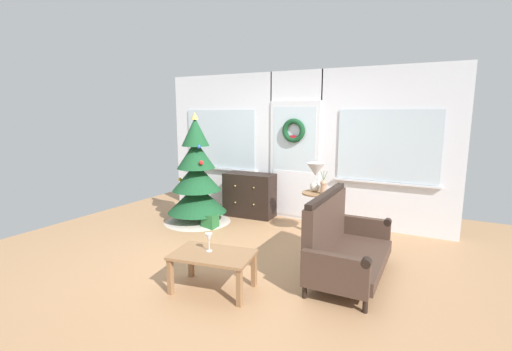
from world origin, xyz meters
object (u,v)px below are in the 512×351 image
(side_table, at_px, (318,205))
(flower_vase, at_px, (323,186))
(gift_box, at_px, (210,221))
(christmas_tree, at_px, (197,182))
(wine_glass, at_px, (209,238))
(table_lamp, at_px, (316,173))
(dresser_cabinet, at_px, (250,195))
(settee_sofa, at_px, (342,244))
(coffee_table, at_px, (213,259))

(side_table, bearing_deg, flower_vase, -30.96)
(side_table, bearing_deg, gift_box, -163.50)
(gift_box, bearing_deg, christmas_tree, 155.39)
(christmas_tree, distance_m, gift_box, 0.71)
(gift_box, bearing_deg, wine_glass, -54.62)
(side_table, distance_m, table_lamp, 0.48)
(dresser_cabinet, bearing_deg, flower_vase, -17.65)
(christmas_tree, relative_size, flower_vase, 5.32)
(dresser_cabinet, bearing_deg, table_lamp, -15.75)
(settee_sofa, relative_size, table_lamp, 3.41)
(settee_sofa, height_order, side_table, settee_sofa)
(flower_vase, height_order, wine_glass, flower_vase)
(settee_sofa, distance_m, side_table, 1.40)
(dresser_cabinet, relative_size, gift_box, 4.12)
(side_table, distance_m, coffee_table, 2.24)
(dresser_cabinet, xyz_separation_m, table_lamp, (1.36, -0.38, 0.56))
(christmas_tree, bearing_deg, table_lamp, 10.08)
(christmas_tree, xyz_separation_m, coffee_table, (1.65, -1.89, -0.34))
(gift_box, bearing_deg, flower_vase, 13.77)
(side_table, xyz_separation_m, wine_glass, (-0.46, -2.17, 0.08))
(coffee_table, bearing_deg, gift_box, 126.36)
(dresser_cabinet, xyz_separation_m, settee_sofa, (2.12, -1.64, -0.01))
(table_lamp, height_order, flower_vase, table_lamp)
(side_table, relative_size, gift_box, 2.97)
(settee_sofa, relative_size, wine_glass, 7.70)
(flower_vase, relative_size, gift_box, 1.56)
(dresser_cabinet, bearing_deg, gift_box, -104.26)
(flower_vase, relative_size, wine_glass, 1.79)
(gift_box, bearing_deg, side_table, 16.50)
(flower_vase, bearing_deg, table_lamp, 147.99)
(settee_sofa, bearing_deg, gift_box, 162.88)
(settee_sofa, xyz_separation_m, coffee_table, (-1.09, -0.99, -0.03))
(table_lamp, bearing_deg, flower_vase, -32.01)
(dresser_cabinet, relative_size, flower_vase, 2.65)
(side_table, bearing_deg, table_lamp, 146.31)
(christmas_tree, distance_m, side_table, 2.07)
(dresser_cabinet, relative_size, table_lamp, 2.11)
(christmas_tree, xyz_separation_m, side_table, (2.04, 0.31, -0.21))
(christmas_tree, height_order, side_table, christmas_tree)
(table_lamp, distance_m, wine_glass, 2.28)
(side_table, bearing_deg, coffee_table, -100.06)
(christmas_tree, bearing_deg, coffee_table, -48.91)
(settee_sofa, bearing_deg, flower_vase, 117.48)
(dresser_cabinet, xyz_separation_m, flower_vase, (1.52, -0.48, 0.39))
(christmas_tree, relative_size, coffee_table, 2.03)
(side_table, bearing_deg, settee_sofa, -60.02)
(wine_glass, bearing_deg, settee_sofa, 39.50)
(settee_sofa, relative_size, coffee_table, 1.64)
(side_table, distance_m, flower_vase, 0.33)
(settee_sofa, bearing_deg, side_table, 119.98)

